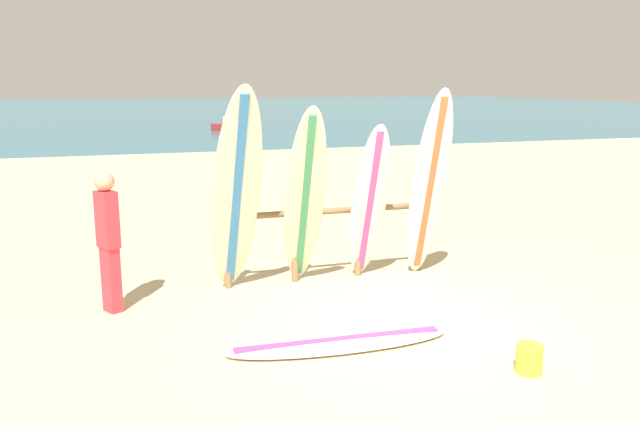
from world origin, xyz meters
TOP-DOWN VIEW (x-y plane):
  - ground_plane at (0.00, 0.00)m, footprint 120.00×120.00m
  - ocean_water at (0.00, 58.00)m, footprint 120.00×80.00m
  - surfboard_rack at (-0.35, 2.13)m, footprint 2.70×0.09m
  - surfboard_leaning_far_left at (-1.59, 1.72)m, footprint 0.66×1.08m
  - surfboard_leaning_left at (-0.77, 1.71)m, footprint 0.60×1.20m
  - surfboard_leaning_center_left at (0.11, 1.83)m, footprint 0.50×0.83m
  - surfboard_leaning_center at (0.88, 1.70)m, footprint 0.51×0.79m
  - surfboard_lying_on_sand at (-0.92, 0.04)m, footprint 2.27×0.65m
  - beachgoer_standing at (-3.02, 1.70)m, footprint 0.27×0.30m
  - small_boat_offshore at (3.02, 28.55)m, footprint 2.17×1.27m
  - sand_bucket at (0.49, -1.03)m, footprint 0.23×0.23m

SIDE VIEW (x-z plane):
  - ground_plane at x=0.00m, z-range 0.00..0.00m
  - ocean_water at x=0.00m, z-range 0.00..0.01m
  - surfboard_lying_on_sand at x=-0.92m, z-range -0.01..0.08m
  - sand_bucket at x=0.49m, z-range 0.00..0.26m
  - small_boat_offshore at x=3.02m, z-range -0.10..0.61m
  - surfboard_rack at x=-0.35m, z-range 0.13..1.17m
  - beachgoer_standing at x=-3.02m, z-range 0.08..1.67m
  - surfboard_leaning_center_left at x=0.11m, z-range 0.00..2.06m
  - surfboard_leaning_left at x=-0.77m, z-range 0.00..2.30m
  - surfboard_leaning_center at x=0.88m, z-range 0.00..2.47m
  - surfboard_leaning_far_left at x=-1.59m, z-range 0.00..2.53m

